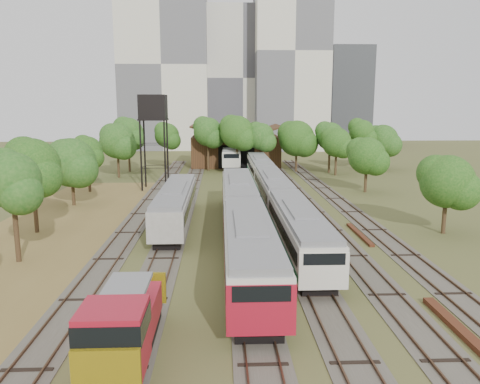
{
  "coord_description": "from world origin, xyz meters",
  "views": [
    {
      "loc": [
        -3.75,
        -29.73,
        11.03
      ],
      "look_at": [
        -1.85,
        16.52,
        2.5
      ],
      "focal_mm": 35.0,
      "sensor_mm": 36.0,
      "label": 1
    }
  ],
  "objects_px": {
    "railcar_green_set": "(273,190)",
    "shunter_locomotive": "(123,328)",
    "railcar_red_set": "(243,219)",
    "water_tower": "(153,110)"
  },
  "relations": [
    {
      "from": "railcar_red_set",
      "to": "shunter_locomotive",
      "type": "bearing_deg",
      "value": -108.65
    },
    {
      "from": "shunter_locomotive",
      "to": "water_tower",
      "type": "distance_m",
      "value": 44.79
    },
    {
      "from": "railcar_green_set",
      "to": "water_tower",
      "type": "height_order",
      "value": "water_tower"
    },
    {
      "from": "railcar_red_set",
      "to": "water_tower",
      "type": "height_order",
      "value": "water_tower"
    },
    {
      "from": "railcar_red_set",
      "to": "water_tower",
      "type": "relative_size",
      "value": 2.77
    },
    {
      "from": "railcar_green_set",
      "to": "water_tower",
      "type": "xyz_separation_m",
      "value": [
        -14.57,
        11.75,
        8.65
      ]
    },
    {
      "from": "water_tower",
      "to": "railcar_green_set",
      "type": "bearing_deg",
      "value": -38.87
    },
    {
      "from": "railcar_green_set",
      "to": "shunter_locomotive",
      "type": "relative_size",
      "value": 6.43
    },
    {
      "from": "railcar_green_set",
      "to": "shunter_locomotive",
      "type": "distance_m",
      "value": 33.44
    },
    {
      "from": "railcar_red_set",
      "to": "railcar_green_set",
      "type": "bearing_deg",
      "value": 74.2
    }
  ]
}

